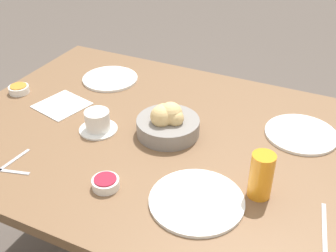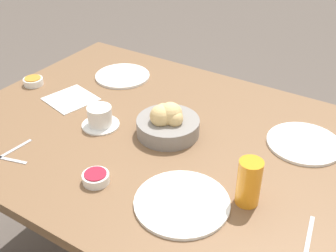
{
  "view_description": "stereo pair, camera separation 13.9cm",
  "coord_description": "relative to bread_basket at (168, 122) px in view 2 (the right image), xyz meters",
  "views": [
    {
      "loc": [
        -0.52,
        1.04,
        1.52
      ],
      "look_at": [
        -0.02,
        -0.02,
        0.76
      ],
      "focal_mm": 45.0,
      "sensor_mm": 36.0,
      "label": 1
    },
    {
      "loc": [
        -0.65,
        0.97,
        1.52
      ],
      "look_at": [
        -0.02,
        -0.02,
        0.76
      ],
      "focal_mm": 45.0,
      "sensor_mm": 36.0,
      "label": 2
    }
  ],
  "objects": [
    {
      "name": "juice_glass",
      "position": [
        -0.35,
        0.16,
        0.02
      ],
      "size": [
        0.06,
        0.06,
        0.14
      ],
      "color": "orange",
      "rests_on": "dining_table"
    },
    {
      "name": "jam_bowl_berry",
      "position": [
        0.04,
        0.32,
        -0.03
      ],
      "size": [
        0.08,
        0.08,
        0.03
      ],
      "color": "white",
      "rests_on": "dining_table"
    },
    {
      "name": "knife_silver",
      "position": [
        0.36,
        0.39,
        -0.04
      ],
      "size": [
        0.18,
        0.06,
        0.0
      ],
      "color": "#B7B7BC",
      "rests_on": "dining_table"
    },
    {
      "name": "coffee_cup",
      "position": [
        0.22,
        0.08,
        -0.01
      ],
      "size": [
        0.13,
        0.13,
        0.07
      ],
      "color": "white",
      "rests_on": "dining_table"
    },
    {
      "name": "plate_near_left",
      "position": [
        -0.4,
        -0.19,
        -0.04
      ],
      "size": [
        0.24,
        0.24,
        0.01
      ],
      "color": "white",
      "rests_on": "dining_table"
    },
    {
      "name": "plate_near_right",
      "position": [
        0.39,
        -0.26,
        -0.04
      ],
      "size": [
        0.23,
        0.23,
        0.01
      ],
      "color": "white",
      "rests_on": "dining_table"
    },
    {
      "name": "fork_silver",
      "position": [
        -0.54,
        0.21,
        -0.04
      ],
      "size": [
        0.04,
        0.18,
        0.0
      ],
      "color": "#B7B7BC",
      "rests_on": "dining_table"
    },
    {
      "name": "napkin",
      "position": [
        0.44,
        0.0,
        -0.04
      ],
      "size": [
        0.2,
        0.2,
        0.0
      ],
      "color": "white",
      "rests_on": "dining_table"
    },
    {
      "name": "jam_bowl_honey",
      "position": [
        0.65,
        -0.01,
        -0.03
      ],
      "size": [
        0.08,
        0.08,
        0.03
      ],
      "color": "white",
      "rests_on": "dining_table"
    },
    {
      "name": "dining_table",
      "position": [
        0.02,
        0.01,
        -0.13
      ],
      "size": [
        1.41,
        1.02,
        0.73
      ],
      "color": "brown",
      "rests_on": "ground_plane"
    },
    {
      "name": "spoon_coffee",
      "position": [
        0.36,
        0.34,
        -0.04
      ],
      "size": [
        0.02,
        0.14,
        0.0
      ],
      "color": "#B7B7BC",
      "rests_on": "dining_table"
    },
    {
      "name": "plate_far_center",
      "position": [
        -0.21,
        0.26,
        -0.04
      ],
      "size": [
        0.26,
        0.26,
        0.01
      ],
      "color": "white",
      "rests_on": "dining_table"
    },
    {
      "name": "bread_basket",
      "position": [
        0.0,
        0.0,
        0.0
      ],
      "size": [
        0.21,
        0.21,
        0.12
      ],
      "color": "gray",
      "rests_on": "dining_table"
    }
  ]
}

